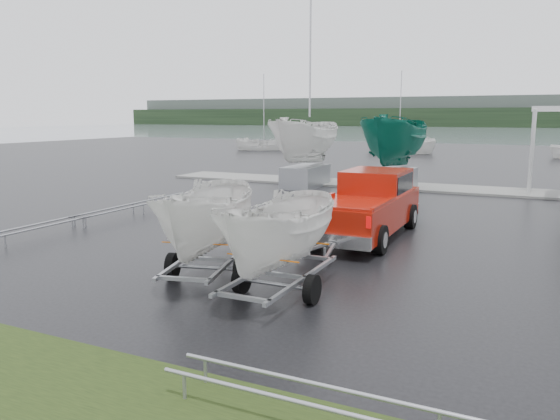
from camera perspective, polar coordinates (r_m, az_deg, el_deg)
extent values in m
plane|color=black|center=(16.41, 7.84, -3.28)|extent=(120.00, 120.00, 0.00)
plane|color=gray|center=(115.40, 23.43, 7.23)|extent=(300.00, 300.00, 0.00)
cube|color=gray|center=(28.88, 15.81, 2.23)|extent=(30.00, 3.00, 0.12)
cube|color=black|center=(185.30, 24.46, 8.79)|extent=(300.00, 8.00, 6.00)
cube|color=#4C5651|center=(193.30, 24.56, 9.38)|extent=(300.00, 6.00, 10.00)
cube|color=#971408|center=(16.93, 9.01, -0.13)|extent=(2.02, 5.83, 0.95)
cube|color=#971408|center=(17.82, 10.04, 2.78)|extent=(1.86, 2.31, 0.85)
cube|color=black|center=(17.81, 10.05, 2.94)|extent=(1.89, 2.06, 0.55)
cube|color=silver|center=(14.23, 5.56, -3.20)|extent=(2.03, 0.19, 0.35)
cylinder|color=black|center=(19.07, 7.87, -0.21)|extent=(0.30, 0.80, 0.80)
cylinder|color=black|center=(18.59, 13.47, -0.64)|extent=(0.30, 0.80, 0.80)
cylinder|color=black|center=(15.54, 3.58, -2.43)|extent=(0.30, 0.80, 0.80)
cylinder|color=black|center=(14.95, 10.38, -3.07)|extent=(0.30, 0.80, 0.80)
cube|color=#95979D|center=(11.62, -2.46, -6.42)|extent=(0.09, 3.60, 0.08)
cube|color=#95979D|center=(11.17, 2.57, -7.10)|extent=(0.09, 3.60, 0.08)
cylinder|color=#95979D|center=(11.25, -0.44, -7.76)|extent=(1.60, 0.08, 0.08)
cylinder|color=black|center=(11.61, -4.02, -7.23)|extent=(0.18, 0.60, 0.60)
cylinder|color=black|center=(10.94, 3.37, -8.29)|extent=(0.18, 0.60, 0.60)
imported|color=silver|center=(10.96, 0.00, 4.22)|extent=(1.61, 1.66, 4.28)
cube|color=#D66006|center=(11.94, 1.66, -3.24)|extent=(1.55, 0.05, 0.03)
cube|color=#D66006|center=(10.54, -1.87, -5.02)|extent=(1.55, 0.05, 0.03)
cube|color=#95979D|center=(12.88, -9.81, -4.93)|extent=(0.99, 3.50, 0.08)
cube|color=#95979D|center=(12.54, -5.09, -5.23)|extent=(0.99, 3.50, 0.08)
cylinder|color=#95979D|center=(12.55, -7.75, -5.97)|extent=(1.57, 0.48, 0.08)
cylinder|color=black|center=(12.83, -11.16, -5.73)|extent=(0.33, 0.63, 0.60)
cylinder|color=black|center=(12.33, -4.21, -6.20)|extent=(0.33, 0.63, 0.60)
imported|color=silver|center=(12.31, -7.72, 5.34)|extent=(2.09, 2.12, 4.53)
cube|color=#D66006|center=(13.31, -6.45, -1.93)|extent=(1.51, 0.43, 0.03)
cube|color=#D66006|center=(11.83, -8.76, -3.48)|extent=(1.51, 0.43, 0.03)
cylinder|color=silver|center=(27.50, 24.79, 5.41)|extent=(0.16, 0.58, 3.99)
cylinder|color=silver|center=(29.09, 24.86, 5.60)|extent=(0.16, 0.58, 3.99)
cube|color=#95979D|center=(28.67, 2.68, 3.54)|extent=(1.60, 3.20, 1.10)
imported|color=silver|center=(28.50, 2.74, 11.18)|extent=(2.45, 2.52, 6.52)
cylinder|color=#B2B2B7|center=(29.16, 3.19, 16.59)|extent=(0.10, 0.10, 7.00)
cube|color=#95979D|center=(27.39, 11.90, 3.04)|extent=(1.60, 3.20, 1.10)
imported|color=#0D5D4A|center=(27.22, 12.20, 11.38)|extent=(2.58, 2.65, 6.85)
cylinder|color=#95979D|center=(21.44, -14.09, 0.56)|extent=(0.06, 6.50, 0.06)
cylinder|color=#95979D|center=(21.76, -15.11, 0.65)|extent=(0.06, 6.50, 0.06)
cylinder|color=#95979D|center=(17.34, -26.82, -2.37)|extent=(0.06, 6.50, 0.06)
cylinder|color=#95979D|center=(6.92, 16.38, -19.61)|extent=(7.00, 0.06, 0.06)
imported|color=silver|center=(59.03, -1.67, 6.27)|extent=(3.14, 3.11, 6.16)
cylinder|color=#B2B2B7|center=(58.92, -1.69, 10.16)|extent=(0.08, 0.08, 8.00)
imported|color=silver|center=(55.63, 12.30, 5.83)|extent=(3.23, 3.16, 7.37)
cylinder|color=#B2B2B7|center=(55.51, 12.45, 9.95)|extent=(0.08, 0.08, 8.00)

